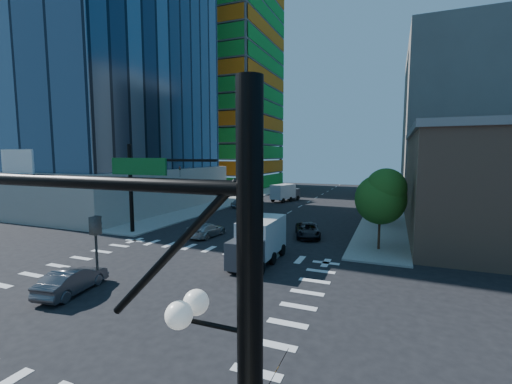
% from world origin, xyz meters
% --- Properties ---
extents(ground, '(160.00, 160.00, 0.00)m').
position_xyz_m(ground, '(0.00, 0.00, 0.00)').
color(ground, black).
rests_on(ground, ground).
extents(road_markings, '(20.00, 20.00, 0.01)m').
position_xyz_m(road_markings, '(0.00, 0.00, 0.01)').
color(road_markings, silver).
rests_on(road_markings, ground).
extents(sidewalk_ne, '(5.00, 60.00, 0.15)m').
position_xyz_m(sidewalk_ne, '(12.50, 40.00, 0.07)').
color(sidewalk_ne, gray).
rests_on(sidewalk_ne, ground).
extents(sidewalk_nw, '(5.00, 60.00, 0.15)m').
position_xyz_m(sidewalk_nw, '(-12.50, 40.00, 0.07)').
color(sidewalk_nw, gray).
rests_on(sidewalk_nw, ground).
extents(construction_building, '(25.16, 34.50, 70.60)m').
position_xyz_m(construction_building, '(-27.41, 61.93, 24.61)').
color(construction_building, gray).
rests_on(construction_building, ground).
extents(bg_building_ne, '(24.00, 30.00, 28.00)m').
position_xyz_m(bg_building_ne, '(27.00, 55.00, 14.00)').
color(bg_building_ne, '#625D58').
rests_on(bg_building_ne, ground).
extents(signal_mast_se, '(10.51, 2.48, 9.00)m').
position_xyz_m(signal_mast_se, '(10.60, -11.50, 5.01)').
color(signal_mast_se, black).
rests_on(signal_mast_se, sidewalk_se).
extents(signal_mast_nw, '(10.20, 0.40, 9.00)m').
position_xyz_m(signal_mast_nw, '(-10.00, 11.50, 5.49)').
color(signal_mast_nw, black).
rests_on(signal_mast_nw, sidewalk_nw).
extents(tree_south, '(4.16, 4.16, 6.82)m').
position_xyz_m(tree_south, '(12.63, 13.90, 4.69)').
color(tree_south, '#382316').
rests_on(tree_south, sidewalk_ne).
extents(tree_north, '(3.54, 3.52, 5.78)m').
position_xyz_m(tree_north, '(12.93, 25.90, 3.99)').
color(tree_north, '#382316').
rests_on(tree_north, sidewalk_ne).
extents(car_nb_far, '(3.59, 5.32, 1.35)m').
position_xyz_m(car_nb_far, '(5.80, 16.53, 0.68)').
color(car_nb_far, black).
rests_on(car_nb_far, ground).
extents(car_sb_near, '(2.29, 4.73, 1.33)m').
position_xyz_m(car_sb_near, '(-3.42, 12.95, 0.66)').
color(car_sb_near, '#B4B4B4').
rests_on(car_sb_near, ground).
extents(car_sb_mid, '(1.68, 3.89, 1.31)m').
position_xyz_m(car_sb_mid, '(-8.50, 31.71, 0.65)').
color(car_sb_mid, '#ABAEB3').
rests_on(car_sb_mid, ground).
extents(car_sb_cross, '(2.31, 4.73, 1.49)m').
position_xyz_m(car_sb_cross, '(-3.77, -2.13, 0.75)').
color(car_sb_cross, '#4A494E').
rests_on(car_sb_cross, ground).
extents(box_truck_near, '(2.69, 6.16, 3.21)m').
position_xyz_m(box_truck_near, '(4.25, 6.99, 1.42)').
color(box_truck_near, black).
rests_on(box_truck_near, ground).
extents(box_truck_far, '(4.00, 6.15, 2.99)m').
position_xyz_m(box_truck_far, '(-3.90, 41.06, 1.32)').
color(box_truck_far, black).
rests_on(box_truck_far, ground).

